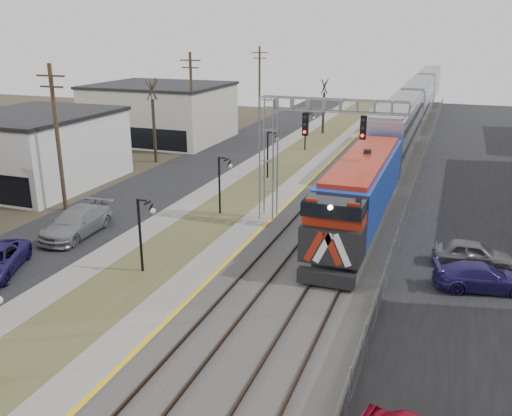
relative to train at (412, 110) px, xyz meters
The scene contains 17 objects.
street_west 33.34m from the train, 120.79° to the right, with size 7.00×120.00×0.04m, color black.
sidewalk 31.28m from the train, 113.66° to the right, with size 2.00×120.00×0.08m, color gray.
grass_median 30.21m from the train, 108.41° to the right, with size 4.00×120.00×0.06m, color #494F2A.
platform 29.40m from the train, 102.83° to the right, with size 2.00×120.00×0.24m, color gray.
ballast_bed 28.71m from the train, 93.01° to the right, with size 8.00×120.00×0.20m, color #595651.
platform_edge 29.20m from the train, 101.14° to the right, with size 0.24×120.00×0.01m, color gold.
track_near 28.87m from the train, 96.99° to the right, with size 1.58×120.00×0.15m.
track_far 28.66m from the train, 90.00° to the right, with size 1.58×120.00×0.15m.
train is the anchor object (origin of this frame).
signal_gantry 35.90m from the train, 96.87° to the right, with size 9.00×1.07×8.15m.
lampposts 46.24m from the train, 101.86° to the right, with size 0.14×62.14×4.00m.
utility_poles 43.46m from the train, 117.43° to the right, with size 0.28×80.28×10.00m.
fence 28.74m from the train, 84.59° to the right, with size 0.04×120.00×1.60m, color gray.
bare_trees 30.60m from the train, 126.42° to the right, with size 12.30×42.30×5.95m.
car_lot_d 42.34m from the train, 80.44° to the right, with size 1.83×4.49×1.30m, color #201855.
car_lot_e 39.53m from the train, 80.26° to the right, with size 1.68×4.17×1.42m, color slate.
car_street_b 45.33m from the train, 110.77° to the right, with size 2.30×5.65×1.64m, color gray.
Camera 1 is at (10.51, -4.21, 12.04)m, focal length 38.00 mm.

